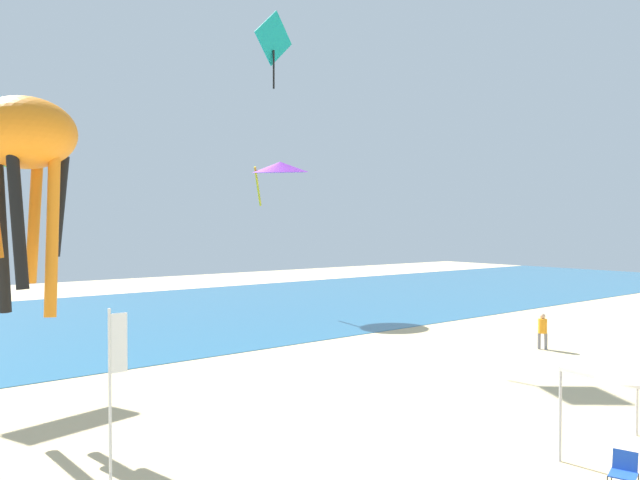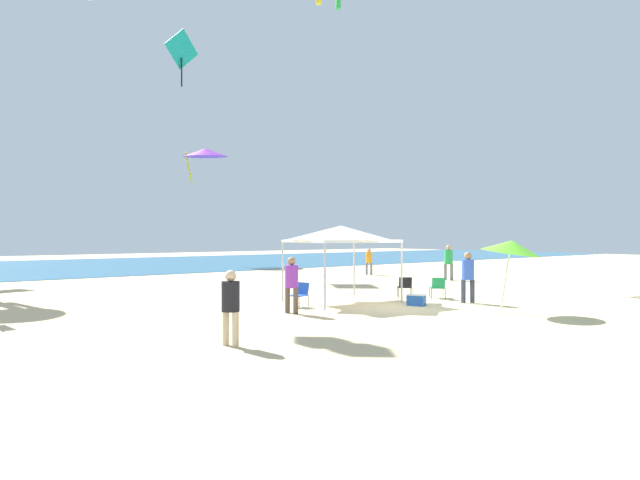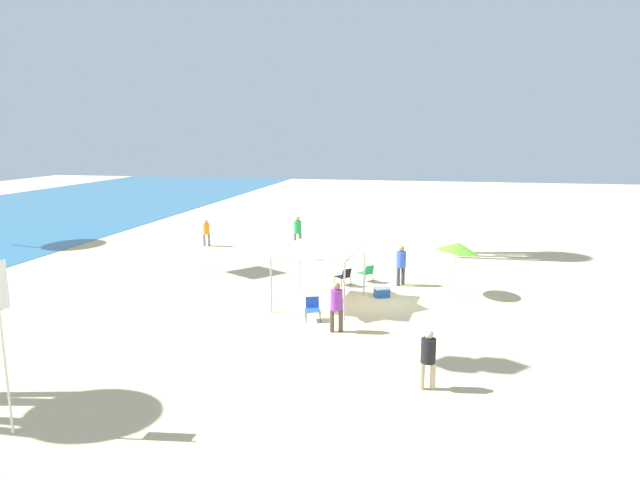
{
  "view_description": "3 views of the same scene",
  "coord_description": "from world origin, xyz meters",
  "px_view_note": "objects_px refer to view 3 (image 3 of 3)",
  "views": [
    {
      "loc": [
        -15.39,
        -3.21,
        5.63
      ],
      "look_at": [
        -1.53,
        14.49,
        5.11
      ],
      "focal_mm": 33.65,
      "sensor_mm": 36.0,
      "label": 1
    },
    {
      "loc": [
        -13.02,
        -11.76,
        2.42
      ],
      "look_at": [
        -0.48,
        4.27,
        2.26
      ],
      "focal_mm": 29.47,
      "sensor_mm": 36.0,
      "label": 2
    },
    {
      "loc": [
        -21.6,
        -1.47,
        6.75
      ],
      "look_at": [
        0.68,
        3.1,
        2.36
      ],
      "focal_mm": 30.98,
      "sensor_mm": 36.0,
      "label": 3
    }
  ],
  "objects_px": {
    "beach_umbrella": "(458,247)",
    "person_near_umbrella": "(401,262)",
    "canopy_tent": "(320,244)",
    "banner_flag": "(3,331)",
    "person_kite_handler": "(336,303)",
    "folding_chair_right_of_tent": "(313,307)",
    "folding_chair_facing_ocean": "(367,272)",
    "person_by_tent": "(206,231)",
    "folding_chair_left_of_tent": "(344,276)",
    "cooler_box": "(382,292)",
    "person_far_stroller": "(428,355)",
    "person_beachcomber": "(298,229)"
  },
  "relations": [
    {
      "from": "person_kite_handler",
      "to": "person_by_tent",
      "type": "bearing_deg",
      "value": 108.5
    },
    {
      "from": "person_near_umbrella",
      "to": "cooler_box",
      "type": "bearing_deg",
      "value": 17.96
    },
    {
      "from": "beach_umbrella",
      "to": "person_far_stroller",
      "type": "height_order",
      "value": "beach_umbrella"
    },
    {
      "from": "banner_flag",
      "to": "person_beachcomber",
      "type": "distance_m",
      "value": 21.84
    },
    {
      "from": "folding_chair_right_of_tent",
      "to": "cooler_box",
      "type": "height_order",
      "value": "folding_chair_right_of_tent"
    },
    {
      "from": "banner_flag",
      "to": "person_beachcomber",
      "type": "xyz_separation_m",
      "value": [
        21.76,
        -1.31,
        -1.35
      ]
    },
    {
      "from": "person_by_tent",
      "to": "folding_chair_left_of_tent",
      "type": "bearing_deg",
      "value": 103.74
    },
    {
      "from": "person_near_umbrella",
      "to": "folding_chair_left_of_tent",
      "type": "bearing_deg",
      "value": -40.52
    },
    {
      "from": "canopy_tent",
      "to": "folding_chair_right_of_tent",
      "type": "height_order",
      "value": "canopy_tent"
    },
    {
      "from": "folding_chair_left_of_tent",
      "to": "person_near_umbrella",
      "type": "distance_m",
      "value": 2.63
    },
    {
      "from": "canopy_tent",
      "to": "person_far_stroller",
      "type": "height_order",
      "value": "canopy_tent"
    },
    {
      "from": "folding_chair_facing_ocean",
      "to": "folding_chair_left_of_tent",
      "type": "height_order",
      "value": "same"
    },
    {
      "from": "canopy_tent",
      "to": "person_kite_handler",
      "type": "height_order",
      "value": "canopy_tent"
    },
    {
      "from": "canopy_tent",
      "to": "folding_chair_facing_ocean",
      "type": "height_order",
      "value": "canopy_tent"
    },
    {
      "from": "folding_chair_right_of_tent",
      "to": "banner_flag",
      "type": "height_order",
      "value": "banner_flag"
    },
    {
      "from": "folding_chair_right_of_tent",
      "to": "folding_chair_left_of_tent",
      "type": "distance_m",
      "value": 4.8
    },
    {
      "from": "person_beachcomber",
      "to": "person_kite_handler",
      "type": "bearing_deg",
      "value": -103.83
    },
    {
      "from": "folding_chair_facing_ocean",
      "to": "person_by_tent",
      "type": "relative_size",
      "value": 0.5
    },
    {
      "from": "canopy_tent",
      "to": "banner_flag",
      "type": "distance_m",
      "value": 12.07
    },
    {
      "from": "canopy_tent",
      "to": "person_beachcomber",
      "type": "relative_size",
      "value": 1.9
    },
    {
      "from": "cooler_box",
      "to": "folding_chair_right_of_tent",
      "type": "bearing_deg",
      "value": 146.44
    },
    {
      "from": "person_beachcomber",
      "to": "person_far_stroller",
      "type": "bearing_deg",
      "value": -98.72
    },
    {
      "from": "folding_chair_facing_ocean",
      "to": "person_by_tent",
      "type": "bearing_deg",
      "value": -78.81
    },
    {
      "from": "person_kite_handler",
      "to": "folding_chair_right_of_tent",
      "type": "bearing_deg",
      "value": 114.93
    },
    {
      "from": "folding_chair_facing_ocean",
      "to": "cooler_box",
      "type": "height_order",
      "value": "folding_chair_facing_ocean"
    },
    {
      "from": "person_kite_handler",
      "to": "cooler_box",
      "type": "bearing_deg",
      "value": 55.55
    },
    {
      "from": "person_by_tent",
      "to": "cooler_box",
      "type": "bearing_deg",
      "value": 103.6
    },
    {
      "from": "beach_umbrella",
      "to": "folding_chair_right_of_tent",
      "type": "bearing_deg",
      "value": 128.91
    },
    {
      "from": "person_kite_handler",
      "to": "person_near_umbrella",
      "type": "xyz_separation_m",
      "value": [
        6.46,
        -1.82,
        0.04
      ]
    },
    {
      "from": "beach_umbrella",
      "to": "person_by_tent",
      "type": "height_order",
      "value": "beach_umbrella"
    },
    {
      "from": "canopy_tent",
      "to": "beach_umbrella",
      "type": "bearing_deg",
      "value": -66.82
    },
    {
      "from": "folding_chair_right_of_tent",
      "to": "person_far_stroller",
      "type": "bearing_deg",
      "value": -66.82
    },
    {
      "from": "banner_flag",
      "to": "person_beachcomber",
      "type": "relative_size",
      "value": 2.16
    },
    {
      "from": "folding_chair_right_of_tent",
      "to": "cooler_box",
      "type": "bearing_deg",
      "value": 38.93
    },
    {
      "from": "person_beachcomber",
      "to": "person_by_tent",
      "type": "xyz_separation_m",
      "value": [
        -0.68,
        5.56,
        -0.16
      ]
    },
    {
      "from": "beach_umbrella",
      "to": "cooler_box",
      "type": "bearing_deg",
      "value": 106.49
    },
    {
      "from": "folding_chair_facing_ocean",
      "to": "banner_flag",
      "type": "distance_m",
      "value": 16.15
    },
    {
      "from": "person_far_stroller",
      "to": "person_by_tent",
      "type": "distance_m",
      "value": 21.63
    },
    {
      "from": "beach_umbrella",
      "to": "person_near_umbrella",
      "type": "height_order",
      "value": "beach_umbrella"
    },
    {
      "from": "canopy_tent",
      "to": "beach_umbrella",
      "type": "distance_m",
      "value": 5.92
    },
    {
      "from": "canopy_tent",
      "to": "person_kite_handler",
      "type": "relative_size",
      "value": 2.06
    },
    {
      "from": "banner_flag",
      "to": "folding_chair_left_of_tent",
      "type": "bearing_deg",
      "value": -21.34
    },
    {
      "from": "person_beachcomber",
      "to": "person_near_umbrella",
      "type": "height_order",
      "value": "person_beachcomber"
    },
    {
      "from": "canopy_tent",
      "to": "person_near_umbrella",
      "type": "distance_m",
      "value": 4.77
    },
    {
      "from": "person_kite_handler",
      "to": "person_beachcomber",
      "type": "xyz_separation_m",
      "value": [
        13.76,
        4.78,
        0.09
      ]
    },
    {
      "from": "canopy_tent",
      "to": "banner_flag",
      "type": "bearing_deg",
      "value": 156.1
    },
    {
      "from": "beach_umbrella",
      "to": "person_far_stroller",
      "type": "relative_size",
      "value": 1.46
    },
    {
      "from": "person_far_stroller",
      "to": "beach_umbrella",
      "type": "bearing_deg",
      "value": -112.91
    },
    {
      "from": "folding_chair_facing_ocean",
      "to": "banner_flag",
      "type": "relative_size",
      "value": 0.2
    },
    {
      "from": "beach_umbrella",
      "to": "canopy_tent",
      "type": "bearing_deg",
      "value": 113.18
    }
  ]
}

